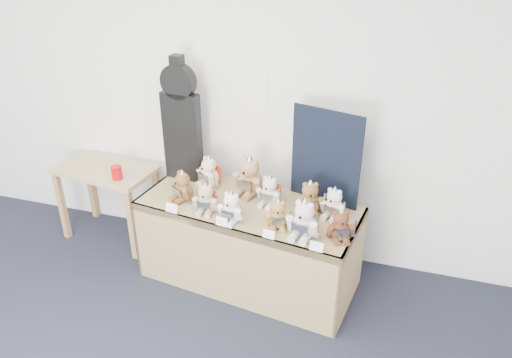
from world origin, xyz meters
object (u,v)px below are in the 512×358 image
(side_table, at_px, (107,180))
(teddy_back_right, at_px, (310,199))
(teddy_front_centre, at_px, (231,208))
(teddy_back_end, at_px, (333,204))
(guitar_case, at_px, (181,121))
(teddy_front_end, at_px, (341,226))
(teddy_back_centre_left, at_px, (249,178))
(teddy_front_far_right, at_px, (304,221))
(teddy_front_left, at_px, (206,199))
(teddy_front_far_left, at_px, (182,187))
(teddy_back_left, at_px, (209,173))
(display_table, at_px, (245,226))
(teddy_front_right, at_px, (278,215))
(red_cup, at_px, (117,173))
(teddy_back_centre_right, at_px, (269,192))

(side_table, distance_m, teddy_back_right, 1.85)
(teddy_front_centre, relative_size, teddy_back_end, 1.00)
(guitar_case, xyz_separation_m, teddy_front_end, (1.36, -0.50, -0.40))
(teddy_back_centre_left, relative_size, teddy_back_right, 1.24)
(side_table, xyz_separation_m, teddy_front_far_right, (1.85, -0.49, 0.24))
(teddy_back_right, bearing_deg, teddy_front_left, -178.44)
(teddy_front_far_left, distance_m, teddy_back_left, 0.29)
(teddy_front_centre, xyz_separation_m, teddy_back_centre_left, (0.00, 0.41, 0.03))
(side_table, distance_m, guitar_case, 0.96)
(display_table, xyz_separation_m, teddy_front_right, (0.29, -0.15, 0.25))
(teddy_front_far_right, bearing_deg, teddy_front_centre, -174.79)
(teddy_back_end, bearing_deg, teddy_front_right, -130.87)
(red_cup, height_order, teddy_front_right, teddy_front_right)
(side_table, xyz_separation_m, guitar_case, (0.73, 0.06, 0.62))
(teddy_front_end, bearing_deg, red_cup, 151.81)
(teddy_front_left, bearing_deg, teddy_back_left, 103.97)
(teddy_front_far_left, bearing_deg, display_table, 28.41)
(guitar_case, height_order, teddy_back_centre_right, guitar_case)
(red_cup, relative_size, teddy_front_far_left, 0.44)
(teddy_front_left, bearing_deg, guitar_case, 124.65)
(teddy_front_centre, relative_size, teddy_back_centre_left, 0.75)
(teddy_front_right, bearing_deg, teddy_back_right, 42.03)
(teddy_front_right, bearing_deg, teddy_front_end, -16.51)
(teddy_front_centre, distance_m, teddy_back_left, 0.56)
(guitar_case, distance_m, teddy_front_left, 0.70)
(teddy_front_far_left, height_order, teddy_back_right, teddy_back_right)
(teddy_front_centre, xyz_separation_m, teddy_back_right, (0.51, 0.28, 0.01))
(side_table, bearing_deg, teddy_back_right, 1.76)
(teddy_front_left, height_order, teddy_front_end, teddy_front_left)
(side_table, relative_size, teddy_front_centre, 3.43)
(teddy_back_left, relative_size, teddy_back_centre_left, 0.81)
(red_cup, distance_m, teddy_front_left, 0.92)
(guitar_case, height_order, teddy_front_end, guitar_case)
(side_table, bearing_deg, teddy_back_centre_left, 5.50)
(guitar_case, distance_m, red_cup, 0.71)
(teddy_front_end, xyz_separation_m, teddy_back_left, (-1.12, 0.44, 0.01))
(teddy_front_far_right, xyz_separation_m, teddy_back_left, (-0.88, 0.48, -0.01))
(guitar_case, distance_m, teddy_back_centre_right, 0.90)
(display_table, distance_m, teddy_back_left, 0.54)
(teddy_front_left, xyz_separation_m, teddy_back_centre_right, (0.41, 0.24, 0.00))
(teddy_front_far_right, distance_m, teddy_back_right, 0.32)
(teddy_back_centre_right, bearing_deg, teddy_front_right, -52.48)
(guitar_case, height_order, teddy_back_end, guitar_case)
(teddy_back_left, height_order, teddy_back_right, same)
(teddy_front_far_left, bearing_deg, teddy_back_centre_left, 56.75)
(teddy_back_end, bearing_deg, side_table, -171.42)
(display_table, distance_m, teddy_front_right, 0.41)
(teddy_back_right, bearing_deg, red_cup, 163.98)
(display_table, relative_size, teddy_front_far_right, 5.62)
(red_cup, bearing_deg, teddy_front_centre, -15.42)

